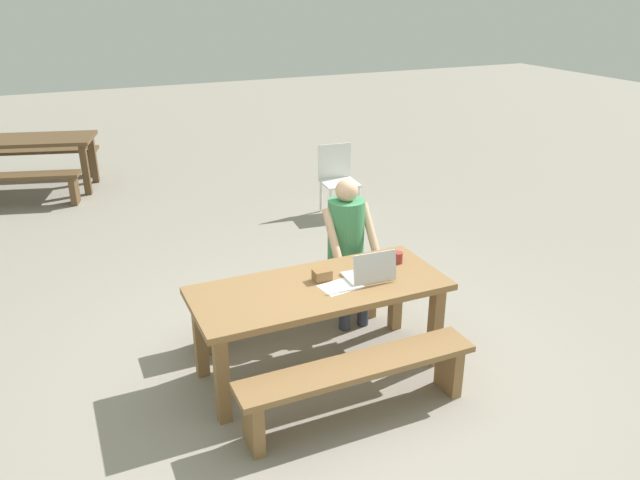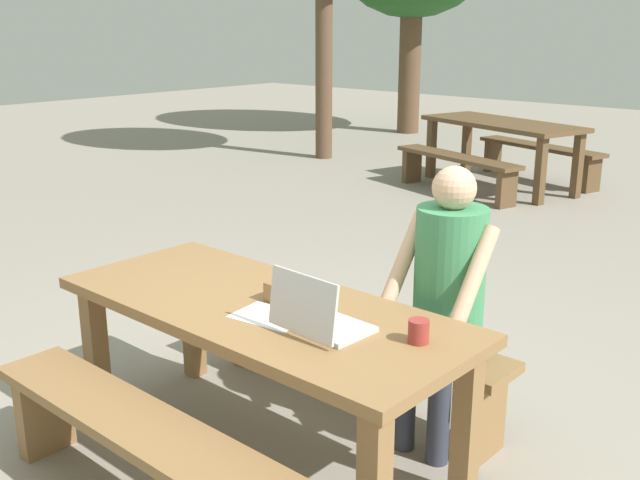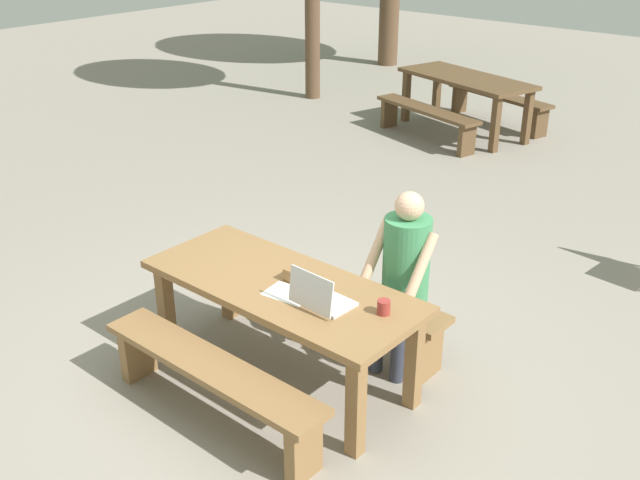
{
  "view_description": "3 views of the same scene",
  "coord_description": "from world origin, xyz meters",
  "px_view_note": "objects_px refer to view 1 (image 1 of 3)",
  "views": [
    {
      "loc": [
        -1.67,
        -3.72,
        2.79
      ],
      "look_at": [
        0.12,
        0.25,
        0.97
      ],
      "focal_mm": 34.66,
      "sensor_mm": 36.0,
      "label": 1
    },
    {
      "loc": [
        2.18,
        -2.07,
        1.88
      ],
      "look_at": [
        0.12,
        0.25,
        0.97
      ],
      "focal_mm": 42.02,
      "sensor_mm": 36.0,
      "label": 2
    },
    {
      "loc": [
        2.9,
        -3.03,
        3.0
      ],
      "look_at": [
        0.12,
        0.25,
        0.97
      ],
      "focal_mm": 41.29,
      "sensor_mm": 36.0,
      "label": 3
    }
  ],
  "objects_px": {
    "laptop": "(370,273)",
    "person_seated": "(347,241)",
    "picnic_table_front": "(320,298)",
    "picnic_table_mid": "(23,146)",
    "plastic_chair": "(338,178)",
    "coffee_mug": "(398,258)",
    "small_pouch": "(322,275)"
  },
  "relations": [
    {
      "from": "small_pouch",
      "to": "coffee_mug",
      "type": "height_order",
      "value": "coffee_mug"
    },
    {
      "from": "small_pouch",
      "to": "plastic_chair",
      "type": "bearing_deg",
      "value": 62.35
    },
    {
      "from": "small_pouch",
      "to": "picnic_table_mid",
      "type": "bearing_deg",
      "value": 109.78
    },
    {
      "from": "picnic_table_front",
      "to": "coffee_mug",
      "type": "height_order",
      "value": "coffee_mug"
    },
    {
      "from": "person_seated",
      "to": "laptop",
      "type": "bearing_deg",
      "value": -102.47
    },
    {
      "from": "coffee_mug",
      "to": "plastic_chair",
      "type": "distance_m",
      "value": 3.19
    },
    {
      "from": "small_pouch",
      "to": "coffee_mug",
      "type": "bearing_deg",
      "value": 3.02
    },
    {
      "from": "picnic_table_front",
      "to": "person_seated",
      "type": "distance_m",
      "value": 0.82
    },
    {
      "from": "small_pouch",
      "to": "coffee_mug",
      "type": "relative_size",
      "value": 1.47
    },
    {
      "from": "picnic_table_front",
      "to": "person_seated",
      "type": "xyz_separation_m",
      "value": [
        0.53,
        0.61,
        0.13
      ]
    },
    {
      "from": "picnic_table_front",
      "to": "coffee_mug",
      "type": "relative_size",
      "value": 21.14
    },
    {
      "from": "coffee_mug",
      "to": "person_seated",
      "type": "relative_size",
      "value": 0.07
    },
    {
      "from": "picnic_table_mid",
      "to": "coffee_mug",
      "type": "bearing_deg",
      "value": -48.8
    },
    {
      "from": "laptop",
      "to": "person_seated",
      "type": "bearing_deg",
      "value": -99.88
    },
    {
      "from": "person_seated",
      "to": "plastic_chair",
      "type": "distance_m",
      "value": 2.8
    },
    {
      "from": "picnic_table_mid",
      "to": "person_seated",
      "type": "bearing_deg",
      "value": -48.44
    },
    {
      "from": "small_pouch",
      "to": "person_seated",
      "type": "bearing_deg",
      "value": 48.01
    },
    {
      "from": "coffee_mug",
      "to": "plastic_chair",
      "type": "bearing_deg",
      "value": 72.93
    },
    {
      "from": "person_seated",
      "to": "plastic_chair",
      "type": "relative_size",
      "value": 1.46
    },
    {
      "from": "coffee_mug",
      "to": "picnic_table_mid",
      "type": "relative_size",
      "value": 0.04
    },
    {
      "from": "person_seated",
      "to": "plastic_chair",
      "type": "height_order",
      "value": "person_seated"
    },
    {
      "from": "person_seated",
      "to": "coffee_mug",
      "type": "bearing_deg",
      "value": -68.16
    },
    {
      "from": "person_seated",
      "to": "plastic_chair",
      "type": "xyz_separation_m",
      "value": [
        1.13,
        2.54,
        -0.28
      ]
    },
    {
      "from": "plastic_chair",
      "to": "picnic_table_mid",
      "type": "relative_size",
      "value": 0.43
    },
    {
      "from": "picnic_table_front",
      "to": "coffee_mug",
      "type": "xyz_separation_m",
      "value": [
        0.73,
        0.11,
        0.15
      ]
    },
    {
      "from": "coffee_mug",
      "to": "person_seated",
      "type": "distance_m",
      "value": 0.54
    },
    {
      "from": "picnic_table_front",
      "to": "picnic_table_mid",
      "type": "bearing_deg",
      "value": 109.06
    },
    {
      "from": "laptop",
      "to": "small_pouch",
      "type": "distance_m",
      "value": 0.36
    },
    {
      "from": "picnic_table_front",
      "to": "coffee_mug",
      "type": "bearing_deg",
      "value": 8.63
    },
    {
      "from": "small_pouch",
      "to": "laptop",
      "type": "bearing_deg",
      "value": -23.6
    },
    {
      "from": "plastic_chair",
      "to": "laptop",
      "type": "bearing_deg",
      "value": -106.07
    },
    {
      "from": "small_pouch",
      "to": "picnic_table_front",
      "type": "bearing_deg",
      "value": -125.97
    }
  ]
}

